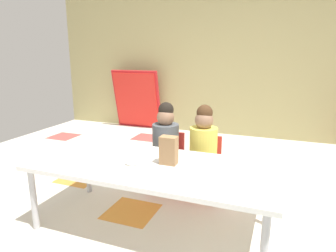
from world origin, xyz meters
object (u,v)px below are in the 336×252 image
Objects in this scene: craft_table at (153,169)px; paper_plate_center_table at (67,160)px; paper_bag_brown at (169,150)px; seated_child_near_camera at (166,139)px; donut_powdered_on_plate at (132,162)px; seated_child_middle_seat at (204,143)px; paper_plate_near_edge at (132,165)px; folded_activity_table at (137,100)px.

paper_plate_center_table is (-0.67, -0.17, 0.04)m from craft_table.
paper_bag_brown is (0.12, 0.05, 0.15)m from craft_table.
seated_child_near_camera reaches higher than paper_plate_center_table.
paper_bag_brown is 0.29m from donut_powdered_on_plate.
seated_child_near_camera is (-0.14, 0.65, 0.05)m from craft_table.
craft_table is 0.20m from paper_bag_brown.
seated_child_middle_seat reaches higher than paper_plate_near_edge.
seated_child_near_camera is 0.66m from paper_bag_brown.
craft_table is at bearing 28.80° from paper_plate_near_edge.
seated_child_near_camera is at bearing 90.56° from paper_plate_near_edge.
paper_plate_near_edge reaches higher than craft_table.
folded_activity_table is 4.94× the size of paper_bag_brown.
craft_table is at bearing 14.57° from paper_plate_center_table.
paper_plate_center_table is (-0.52, -0.82, -0.00)m from seated_child_near_camera.
folded_activity_table is (-1.50, 2.31, -0.02)m from seated_child_near_camera.
seated_child_near_camera is 0.97m from paper_plate_center_table.
folded_activity_table is at bearing 129.15° from seated_child_middle_seat.
donut_powdered_on_plate is (1.50, -3.03, 0.03)m from folded_activity_table.
donut_powdered_on_plate is at bearing -89.44° from seated_child_near_camera.
craft_table is 2.08× the size of seated_child_near_camera.
seated_child_near_camera is 8.44× the size of donut_powdered_on_plate.
paper_plate_center_table is at bearing -169.48° from paper_plate_near_edge.
paper_plate_near_edge is 1.66× the size of donut_powdered_on_plate.
paper_plate_near_edge is (-0.25, -0.13, -0.11)m from paper_bag_brown.
paper_plate_near_edge is 0.02m from donut_powdered_on_plate.
seated_child_near_camera is 5.10× the size of paper_plate_center_table.
paper_bag_brown is 1.22× the size of paper_plate_near_edge.
craft_table is 8.68× the size of paper_bag_brown.
paper_bag_brown reaches higher than craft_table.
folded_activity_table is 6.04× the size of paper_plate_near_edge.
folded_activity_table reaches higher than seated_child_middle_seat.
seated_child_middle_seat reaches higher than paper_plate_center_table.
donut_powdered_on_plate is (-0.14, -0.07, 0.06)m from craft_table.
seated_child_middle_seat is 0.81m from donut_powdered_on_plate.
folded_activity_table reaches higher than craft_table.
folded_activity_table reaches higher than paper_plate_center_table.
folded_activity_table is (-1.88, 2.31, -0.02)m from seated_child_middle_seat.
paper_plate_center_table is at bearing -169.48° from donut_powdered_on_plate.
seated_child_near_camera is 0.84× the size of folded_activity_table.
seated_child_middle_seat is (0.38, 0.00, 0.00)m from seated_child_near_camera.
paper_plate_center_table is at bearing -122.59° from seated_child_near_camera.
craft_table is 10.61× the size of paper_plate_center_table.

